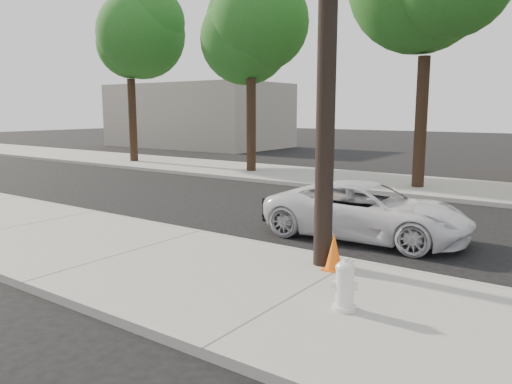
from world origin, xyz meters
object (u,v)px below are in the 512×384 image
Objects in this scene: utility_pole at (328,9)px; fire_hydrant at (345,286)px; traffic_cone at (334,252)px; police_cruiser at (367,211)px.

utility_pole reaches higher than fire_hydrant.
fire_hydrant is (1.27, -1.72, -4.20)m from utility_pole.
traffic_cone is at bearing 102.68° from fire_hydrant.
utility_pole is 4.93m from police_cruiser.
utility_pole is at bearing -176.36° from police_cruiser.
utility_pole is 13.22× the size of traffic_cone.
police_cruiser is (-0.34, 2.81, -4.04)m from utility_pole.
utility_pole reaches higher than traffic_cone.
traffic_cone is (0.66, -2.99, -0.18)m from police_cruiser.
utility_pole is 4.71m from fire_hydrant.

